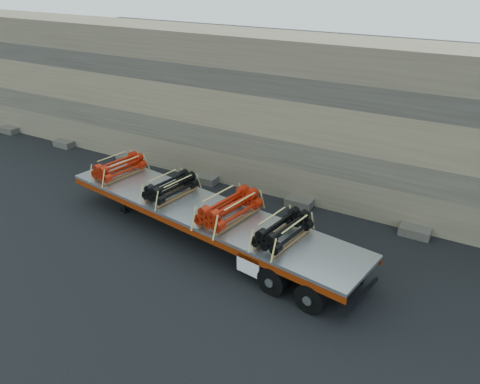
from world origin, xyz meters
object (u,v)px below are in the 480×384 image
at_px(bundle_midfront, 171,187).
at_px(bundle_midrear, 229,209).
at_px(bundle_front, 119,167).
at_px(bundle_rear, 283,231).
at_px(trailer, 205,224).

relative_size(bundle_midfront, bundle_midrear, 0.87).
distance_m(bundle_front, bundle_midrear, 6.28).
bearing_deg(bundle_rear, bundle_midfront, -180.00).
relative_size(trailer, bundle_midfront, 6.18).
bearing_deg(bundle_midrear, bundle_rear, 0.00).
bearing_deg(trailer, bundle_rear, 0.00).
height_order(trailer, bundle_midfront, bundle_midfront).
height_order(bundle_front, bundle_midrear, bundle_midrear).
bearing_deg(bundle_front, bundle_rear, 0.00).
relative_size(trailer, bundle_front, 6.09).
bearing_deg(bundle_midfront, trailer, 0.00).
height_order(bundle_front, bundle_rear, bundle_rear).
bearing_deg(bundle_rear, bundle_midrear, -180.00).
height_order(bundle_midfront, bundle_rear, bundle_rear).
bearing_deg(bundle_midfront, bundle_rear, 0.00).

